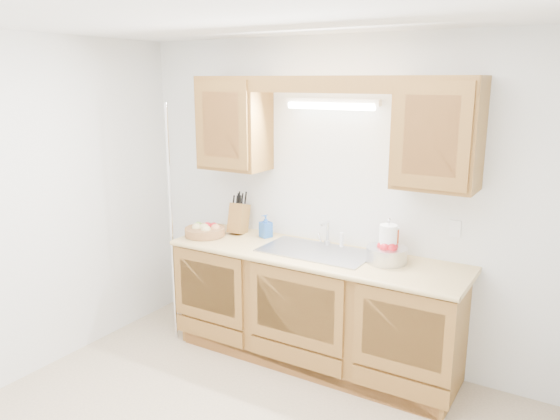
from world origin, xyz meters
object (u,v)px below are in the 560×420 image
Objects in this scene: knife_block at (239,218)px; fruit_basket at (205,230)px; paper_towel at (388,244)px; apple_bowl at (387,253)px.

fruit_basket is at bearing -135.95° from knife_block.
fruit_basket is at bearing -174.26° from paper_towel.
paper_towel is (1.35, -0.07, 0.00)m from knife_block.
apple_bowl is at bearing -9.11° from knife_block.
apple_bowl is (0.00, -0.02, -0.07)m from paper_towel.
paper_towel is at bearing 5.74° from fruit_basket.
apple_bowl is (1.54, 0.13, 0.02)m from fruit_basket.
apple_bowl is (1.35, -0.09, -0.06)m from knife_block.
knife_block is 1.13× the size of apple_bowl.
knife_block is (0.19, 0.22, 0.08)m from fruit_basket.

